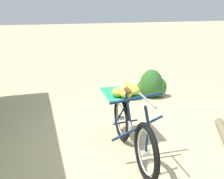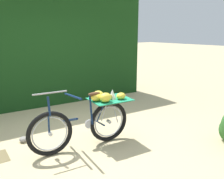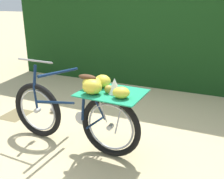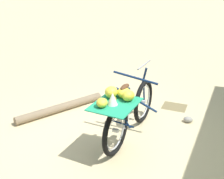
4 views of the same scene
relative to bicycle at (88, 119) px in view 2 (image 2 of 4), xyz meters
name	(u,v)px [view 2 (image 2 of 4)]	position (x,y,z in m)	size (l,w,h in m)	color
ground_plane	(88,139)	(0.23, -0.11, -0.50)	(60.00, 60.00, 0.00)	#C6B284
foliage_hedge	(36,50)	(3.01, -0.12, 0.96)	(6.03, 0.90, 2.92)	#143814
bicycle	(88,119)	(0.00, 0.00, 0.00)	(0.71, 1.79, 1.03)	black
path_stone	(23,139)	(0.79, 0.89, -0.45)	(0.16, 0.13, 0.10)	gray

